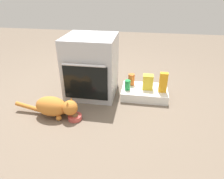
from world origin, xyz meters
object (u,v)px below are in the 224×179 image
at_px(cat, 55,107).
at_px(soda_can, 128,85).
at_px(sauce_jar, 131,79).
at_px(food_bowl, 75,117).
at_px(snack_bag, 148,82).
at_px(pantry_cabinet, 144,92).
at_px(juice_carton, 163,83).
at_px(oven, 91,66).

bearing_deg(cat, soda_can, 41.38).
bearing_deg(sauce_jar, food_bowl, -127.79).
height_order(sauce_jar, snack_bag, snack_bag).
height_order(pantry_cabinet, juice_carton, juice_carton).
relative_size(oven, sauce_jar, 5.18).
xyz_separation_m(pantry_cabinet, sauce_jar, (-0.17, 0.08, 0.13)).
bearing_deg(snack_bag, cat, -148.87).
bearing_deg(sauce_jar, oven, -169.32).
xyz_separation_m(pantry_cabinet, juice_carton, (0.20, -0.05, 0.18)).
xyz_separation_m(snack_bag, juice_carton, (0.17, -0.05, 0.03)).
relative_size(pantry_cabinet, sauce_jar, 3.93).
relative_size(cat, sauce_jar, 5.17).
bearing_deg(pantry_cabinet, food_bowl, -139.63).
bearing_deg(snack_bag, food_bowl, -140.95).
relative_size(sauce_jar, soda_can, 1.17).
bearing_deg(food_bowl, juice_carton, 31.16).
bearing_deg(cat, sauce_jar, 46.78).
bearing_deg(soda_can, food_bowl, -132.44).
bearing_deg(soda_can, sauce_jar, 76.37).
bearing_deg(oven, pantry_cabinet, 0.60).
relative_size(cat, soda_can, 6.03).
bearing_deg(soda_can, oven, 173.78).
xyz_separation_m(food_bowl, sauce_jar, (0.52, 0.68, 0.15)).
bearing_deg(soda_can, juice_carton, 1.15).
distance_m(food_bowl, juice_carton, 1.07).
height_order(oven, soda_can, oven).
relative_size(soda_can, snack_bag, 0.67).
bearing_deg(sauce_jar, soda_can, -103.63).
xyz_separation_m(pantry_cabinet, food_bowl, (-0.70, -0.59, -0.03)).
bearing_deg(cat, food_bowl, -0.00).
bearing_deg(sauce_jar, juice_carton, -19.33).
relative_size(oven, pantry_cabinet, 1.32).
bearing_deg(soda_can, cat, -143.87).
bearing_deg(sauce_jar, snack_bag, -22.85).
relative_size(food_bowl, cat, 0.20).
relative_size(food_bowl, snack_bag, 0.79).
height_order(oven, food_bowl, oven).
distance_m(pantry_cabinet, cat, 1.08).
distance_m(snack_bag, juice_carton, 0.18).
height_order(oven, pantry_cabinet, oven).
bearing_deg(pantry_cabinet, sauce_jar, 153.91).
bearing_deg(sauce_jar, cat, -138.47).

